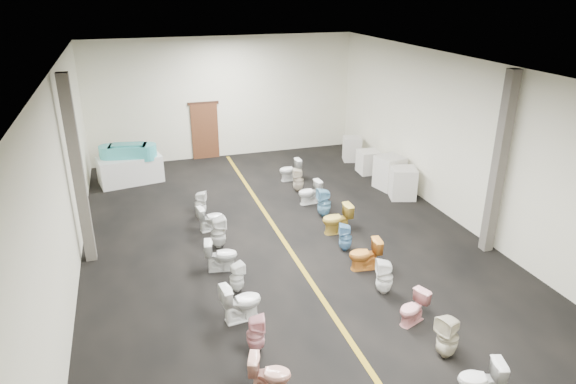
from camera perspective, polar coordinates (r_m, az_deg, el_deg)
name	(u,v)px	position (r m, az deg, el deg)	size (l,w,h in m)	color
floor	(289,249)	(13.08, 0.12, -6.34)	(16.00, 16.00, 0.00)	black
ceiling	(289,69)	(11.62, 0.13, 13.54)	(16.00, 16.00, 0.00)	black
wall_back	(224,98)	(19.67, -7.12, 10.32)	(10.00, 10.00, 0.00)	beige
wall_left	(62,189)	(11.74, -23.80, 0.32)	(16.00, 16.00, 0.00)	beige
wall_right	(469,146)	(14.42, 19.47, 4.82)	(16.00, 16.00, 0.00)	beige
aisle_stripe	(289,249)	(13.08, 0.12, -6.33)	(0.12, 15.60, 0.01)	olive
back_door	(205,131)	(19.77, -9.21, 6.68)	(1.00, 0.10, 2.10)	#562D19
door_frame	(203,103)	(19.52, -9.41, 9.71)	(1.15, 0.08, 0.10)	#331C11
column_left	(78,172)	(12.65, -22.33, 2.06)	(0.25, 0.25, 4.50)	#59544C
column_right	(499,165)	(13.16, 22.39, 2.80)	(0.25, 0.25, 4.50)	#59544C
display_table	(130,170)	(18.01, -17.12, 2.40)	(2.01, 1.01, 0.90)	silver
bathtub	(128,152)	(17.81, -17.34, 4.28)	(1.84, 0.88, 0.55)	#3EB1B4
appliance_crate_a	(403,183)	(16.34, 12.62, 0.99)	(0.75, 0.75, 0.97)	silver
appliance_crate_b	(390,172)	(17.01, 11.23, 2.16)	(0.78, 0.78, 1.08)	silver
appliance_crate_c	(369,162)	(18.33, 8.94, 3.33)	(0.71, 0.71, 0.80)	silver
appliance_crate_d	(352,149)	(19.54, 7.12, 4.78)	(0.63, 0.63, 0.90)	silver
toilet_left_2	(270,374)	(8.87, -2.00, -19.54)	(0.39, 0.69, 0.70)	#E6A38E
toilet_left_3	(256,334)	(9.64, -3.62, -15.47)	(0.33, 0.34, 0.74)	pink
toilet_left_4	(241,301)	(10.42, -5.22, -12.01)	(0.46, 0.80, 0.82)	white
toilet_left_5	(237,277)	(11.30, -5.72, -9.42)	(0.31, 0.32, 0.69)	white
toilet_left_6	(221,255)	(12.12, -7.45, -6.96)	(0.43, 0.75, 0.76)	silver
toilet_left_7	(218,232)	(13.09, -7.76, -4.48)	(0.38, 0.38, 0.83)	silver
toilet_left_8	(211,218)	(14.05, -8.59, -2.86)	(0.40, 0.70, 0.71)	white
toilet_left_9	(200,203)	(14.99, -9.70, -1.26)	(0.33, 0.33, 0.72)	white
toilet_right_1	(480,380)	(9.27, 20.54, -18.96)	(0.41, 0.71, 0.73)	white
toilet_right_2	(448,337)	(9.88, 17.31, -15.08)	(0.39, 0.39, 0.86)	beige
toilet_right_3	(413,308)	(10.61, 13.73, -12.44)	(0.37, 0.65, 0.66)	#FAA9AA
toilet_right_4	(384,277)	(11.35, 10.67, -9.25)	(0.36, 0.37, 0.80)	white
toilet_right_5	(365,254)	(12.18, 8.52, -6.88)	(0.42, 0.74, 0.76)	orange
toilet_right_6	(345,237)	(12.93, 6.40, -5.04)	(0.33, 0.33, 0.72)	#67A1CE
toilet_right_7	(337,219)	(13.77, 5.46, -3.01)	(0.45, 0.79, 0.81)	gold
toilet_right_8	(324,203)	(14.69, 4.04, -1.21)	(0.38, 0.39, 0.85)	#6FABCC
toilet_right_9	(310,192)	(15.57, 2.43, -0.03)	(0.40, 0.71, 0.72)	white
toilet_right_10	(298,180)	(16.46, 1.15, 1.34)	(0.35, 0.36, 0.77)	beige
toilet_right_11	(290,170)	(17.40, 0.23, 2.47)	(0.42, 0.73, 0.74)	white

